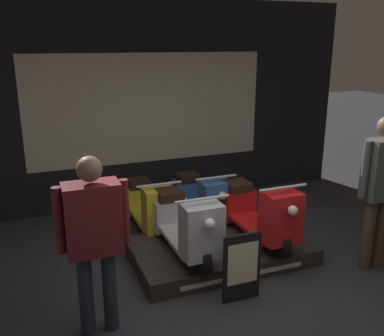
{
  "coord_description": "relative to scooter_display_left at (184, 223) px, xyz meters",
  "views": [
    {
      "loc": [
        -1.8,
        -3.29,
        2.57
      ],
      "look_at": [
        0.1,
        1.57,
        1.01
      ],
      "focal_mm": 40.0,
      "sensor_mm": 36.0,
      "label": 1
    }
  ],
  "objects": [
    {
      "name": "ground_plane",
      "position": [
        0.24,
        -0.97,
        -0.55
      ],
      "size": [
        30.0,
        30.0,
        0.0
      ],
      "primitive_type": "plane",
      "color": "#2D2D33"
    },
    {
      "name": "shop_wall_back",
      "position": [
        0.24,
        2.24,
        1.05
      ],
      "size": [
        6.85,
        0.09,
        3.2
      ],
      "color": "black",
      "rests_on": "ground_plane"
    },
    {
      "name": "display_platform",
      "position": [
        0.48,
        0.01,
        -0.45
      ],
      "size": [
        2.12,
        1.21,
        0.21
      ],
      "color": "#2D2823",
      "rests_on": "ground_plane"
    },
    {
      "name": "scooter_display_left",
      "position": [
        0.0,
        0.0,
        0.0
      ],
      "size": [
        0.59,
        1.53,
        0.85
      ],
      "color": "black",
      "rests_on": "display_platform"
    },
    {
      "name": "scooter_display_right",
      "position": [
        0.96,
        0.0,
        0.0
      ],
      "size": [
        0.59,
        1.53,
        0.85
      ],
      "color": "black",
      "rests_on": "display_platform"
    },
    {
      "name": "scooter_backrow_0",
      "position": [
        -0.1,
        1.18,
        -0.21
      ],
      "size": [
        0.59,
        1.53,
        0.85
      ],
      "color": "black",
      "rests_on": "ground_plane"
    },
    {
      "name": "scooter_backrow_1",
      "position": [
        0.69,
        1.18,
        -0.21
      ],
      "size": [
        0.59,
        1.53,
        0.85
      ],
      "color": "black",
      "rests_on": "ground_plane"
    },
    {
      "name": "person_left_browsing",
      "position": [
        -1.13,
        -0.82,
        0.45
      ],
      "size": [
        0.63,
        0.26,
        1.67
      ],
      "color": "#232838",
      "rests_on": "ground_plane"
    },
    {
      "name": "person_right_browsing",
      "position": [
        2.04,
        -0.82,
        0.52
      ],
      "size": [
        0.57,
        0.23,
        1.8
      ],
      "color": "#473828",
      "rests_on": "ground_plane"
    },
    {
      "name": "price_sign_board",
      "position": [
        0.3,
        -0.86,
        -0.18
      ],
      "size": [
        0.41,
        0.04,
        0.74
      ],
      "color": "black",
      "rests_on": "ground_plane"
    }
  ]
}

